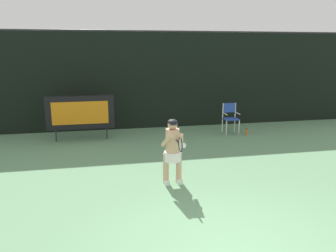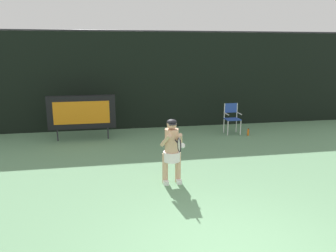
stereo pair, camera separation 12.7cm
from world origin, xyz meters
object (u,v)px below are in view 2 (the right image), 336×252
umpire_chair (232,117)px  water_bottle (248,132)px  tennis_player (172,149)px  scoreboard (82,112)px  tennis_racket (179,145)px

umpire_chair → water_bottle: 0.80m
water_bottle → tennis_player: bearing=-133.6°
umpire_chair → water_bottle: umpire_chair is taller
scoreboard → water_bottle: size_ratio=8.30×
umpire_chair → water_bottle: bearing=-41.1°
scoreboard → tennis_racket: scoreboard is taller
water_bottle → umpire_chair: bearing=138.9°
tennis_player → tennis_racket: size_ratio=2.47×
tennis_racket → umpire_chair: bearing=72.7°
water_bottle → scoreboard: bearing=175.3°
umpire_chair → water_bottle: size_ratio=4.08×
scoreboard → umpire_chair: size_ratio=2.04×
scoreboard → tennis_racket: 5.14m
tennis_player → tennis_racket: 0.54m
tennis_player → water_bottle: bearing=46.4°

